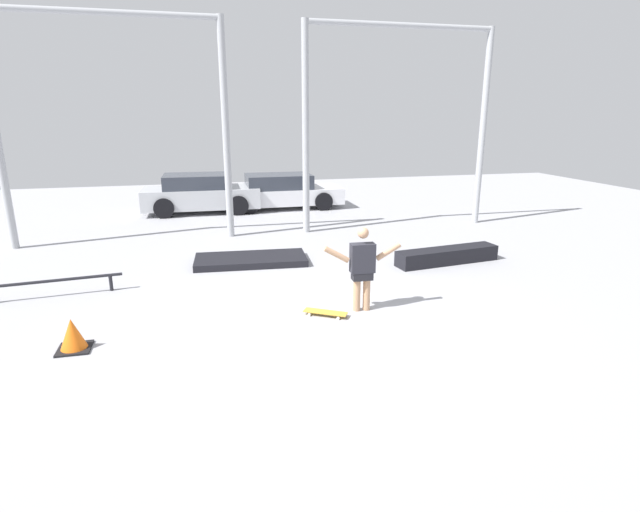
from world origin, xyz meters
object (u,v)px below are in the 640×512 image
parked_car_silver (200,194)px  traffic_cone (73,335)px  skateboard (325,312)px  manual_pad (251,260)px  skateboarder (362,266)px  grind_rail (52,283)px  parked_car_white (282,192)px  grind_box (447,256)px

parked_car_silver → traffic_cone: 10.95m
skateboard → manual_pad: 3.66m
manual_pad → skateboarder: bearing=-64.8°
skateboarder → grind_rail: 5.99m
skateboard → manual_pad: size_ratio=0.30×
parked_car_silver → traffic_cone: bearing=-99.5°
parked_car_white → traffic_cone: 11.95m
skateboarder → grind_box: (2.92, 2.33, -0.66)m
parked_car_white → traffic_cone: (-5.04, -10.83, -0.38)m
manual_pad → parked_car_silver: bearing=98.6°
grind_box → parked_car_silver: (-5.57, 7.96, 0.48)m
manual_pad → grind_rail: bearing=-161.0°
grind_rail → parked_car_silver: bearing=70.3°
manual_pad → parked_car_silver: size_ratio=0.64×
parked_car_silver → manual_pad: bearing=-80.1°
skateboard → grind_rail: 5.36m
skateboard → parked_car_white: size_ratio=0.18×
skateboard → parked_car_white: parked_car_white is taller
manual_pad → parked_car_white: 7.22m
skateboarder → parked_car_white: (0.33, 10.37, -0.22)m
skateboard → grind_rail: size_ratio=0.31×
grind_box → manual_pad: bearing=166.2°
grind_rail → traffic_cone: traffic_cone is taller
parked_car_white → skateboarder: bearing=-92.1°
grind_box → grind_rail: 8.51m
skateboard → grind_rail: (-4.89, 2.18, 0.22)m
traffic_cone → manual_pad: bearing=51.6°
grind_rail → parked_car_silver: (2.94, 8.21, 0.38)m
skateboarder → manual_pad: 3.88m
grind_rail → parked_car_silver: parked_car_silver is taller
parked_car_silver → grind_rail: bearing=-108.3°
skateboarder → skateboard: bearing=-169.7°
traffic_cone → parked_car_white: bearing=65.0°
grind_rail → traffic_cone: (0.88, -2.54, -0.04)m
skateboard → traffic_cone: (-4.01, -0.35, 0.18)m
parked_car_silver → parked_car_white: 2.98m
skateboard → parked_car_silver: (-1.95, 10.39, 0.60)m
grind_box → traffic_cone: bearing=-160.0°
grind_rail → parked_car_white: (5.92, 8.29, 0.33)m
traffic_cone → grind_rail: bearing=109.0°
skateboard → grind_box: (3.62, 2.43, 0.12)m
manual_pad → parked_car_silver: parked_car_silver is taller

